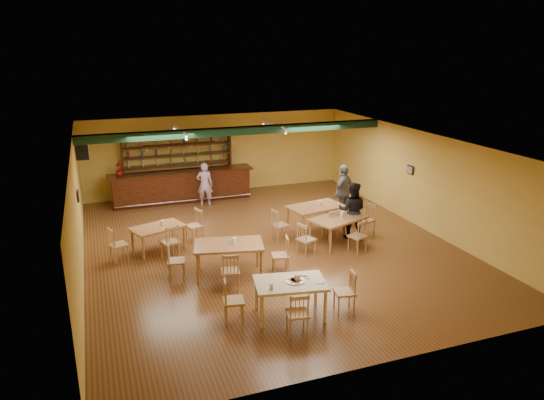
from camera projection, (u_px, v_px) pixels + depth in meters
name	position (u px, v px, depth m)	size (l,w,h in m)	color
floor	(269.00, 245.00, 14.46)	(12.00, 12.00, 0.00)	brown
ceiling_beam	(239.00, 131.00, 16.14)	(10.00, 0.30, 0.25)	black
track_rail_left	(180.00, 129.00, 16.07)	(0.05, 2.50, 0.05)	white
track_rail_right	(274.00, 124.00, 17.11)	(0.05, 2.50, 0.05)	white
ac_unit	(82.00, 149.00, 15.99)	(0.34, 0.70, 0.48)	white
picture_left	(78.00, 196.00, 13.25)	(0.04, 0.34, 0.28)	black
picture_right	(410.00, 170.00, 16.03)	(0.04, 0.34, 0.28)	black
bar_counter	(182.00, 186.00, 18.43)	(5.21, 0.85, 1.13)	black
back_bar_hutch	(178.00, 167.00, 18.83)	(4.03, 0.40, 2.28)	black
poinsettia	(119.00, 170.00, 17.50)	(0.25, 0.25, 0.45)	#9B0F0E
dining_table_a	(158.00, 238.00, 14.02)	(1.40, 0.84, 0.70)	olive
dining_table_b	(316.00, 219.00, 15.39)	(1.66, 1.00, 0.83)	olive
dining_table_c	(229.00, 259.00, 12.46)	(1.67, 1.00, 0.84)	olive
dining_table_d	(338.00, 231.00, 14.45)	(1.60, 0.96, 0.80)	olive
near_table	(290.00, 299.00, 10.58)	(1.47, 0.95, 0.79)	beige
pizza_tray	(295.00, 281.00, 10.50)	(0.40, 0.40, 0.01)	silver
parmesan_shaker	(271.00, 286.00, 10.15)	(0.07, 0.07, 0.11)	#EAE5C6
napkin_stack	(303.00, 274.00, 10.77)	(0.20, 0.15, 0.03)	white
pizza_server	(301.00, 278.00, 10.59)	(0.32, 0.09, 0.00)	silver
side_plate	(320.00, 282.00, 10.46)	(0.22, 0.22, 0.01)	white
patron_bar	(205.00, 184.00, 17.84)	(0.57, 0.37, 1.56)	#9D54B8
patron_right_a	(352.00, 210.00, 14.81)	(0.83, 0.64, 1.70)	black
patron_right_b	(343.00, 192.00, 16.49)	(1.06, 0.44, 1.81)	slate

